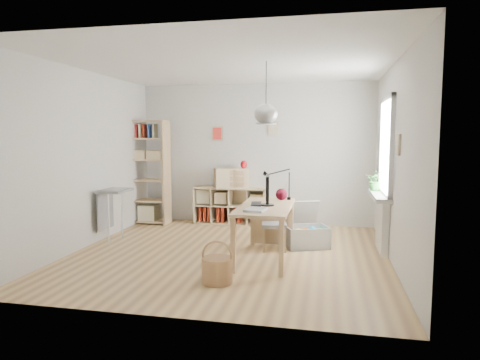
% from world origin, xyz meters
% --- Properties ---
extents(ground, '(4.50, 4.50, 0.00)m').
position_xyz_m(ground, '(0.00, 0.00, 0.00)').
color(ground, tan).
rests_on(ground, ground).
extents(room_shell, '(4.50, 4.50, 4.50)m').
position_xyz_m(room_shell, '(0.55, -0.15, 2.00)').
color(room_shell, silver).
rests_on(room_shell, ground).
extents(window_unit, '(0.07, 1.16, 1.46)m').
position_xyz_m(window_unit, '(2.23, 0.60, 1.55)').
color(window_unit, white).
rests_on(window_unit, ground).
extents(radiator, '(0.10, 0.80, 0.80)m').
position_xyz_m(radiator, '(2.19, 0.60, 0.40)').
color(radiator, silver).
rests_on(radiator, ground).
extents(windowsill, '(0.22, 1.20, 0.06)m').
position_xyz_m(windowsill, '(2.14, 0.60, 0.83)').
color(windowsill, silver).
rests_on(windowsill, radiator).
extents(desk, '(0.70, 1.50, 0.75)m').
position_xyz_m(desk, '(0.55, -0.15, 0.66)').
color(desk, tan).
rests_on(desk, ground).
extents(cube_shelf, '(1.40, 0.38, 0.72)m').
position_xyz_m(cube_shelf, '(-0.47, 2.08, 0.30)').
color(cube_shelf, beige).
rests_on(cube_shelf, ground).
extents(tall_bookshelf, '(0.80, 0.38, 2.00)m').
position_xyz_m(tall_bookshelf, '(-2.04, 1.80, 1.09)').
color(tall_bookshelf, tan).
rests_on(tall_bookshelf, ground).
extents(side_table, '(0.40, 0.55, 0.85)m').
position_xyz_m(side_table, '(-2.04, 0.35, 0.67)').
color(side_table, gray).
rests_on(side_table, ground).
extents(chair, '(0.42, 0.42, 0.74)m').
position_xyz_m(chair, '(0.61, 0.39, 0.42)').
color(chair, gray).
rests_on(chair, ground).
extents(wicker_basket, '(0.37, 0.36, 0.50)m').
position_xyz_m(wicker_basket, '(0.14, -1.23, 0.16)').
color(wicker_basket, '#A97D4C').
rests_on(wicker_basket, ground).
extents(storage_chest, '(0.85, 0.90, 0.67)m').
position_xyz_m(storage_chest, '(1.07, 0.65, 0.22)').
color(storage_chest, silver).
rests_on(storage_chest, ground).
extents(monitor, '(0.19, 0.48, 0.42)m').
position_xyz_m(monitor, '(0.58, -0.14, 0.98)').
color(monitor, black).
rests_on(monitor, desk).
extents(keyboard, '(0.19, 0.39, 0.02)m').
position_xyz_m(keyboard, '(0.41, -0.09, 0.76)').
color(keyboard, black).
rests_on(keyboard, desk).
extents(task_lamp, '(0.42, 0.15, 0.44)m').
position_xyz_m(task_lamp, '(0.62, 0.41, 1.05)').
color(task_lamp, black).
rests_on(task_lamp, desk).
extents(yarn_ball, '(0.17, 0.17, 0.17)m').
position_xyz_m(yarn_ball, '(0.71, 0.41, 0.84)').
color(yarn_ball, '#480918').
rests_on(yarn_ball, desk).
extents(paper_tray, '(0.28, 0.34, 0.03)m').
position_xyz_m(paper_tray, '(0.49, -0.58, 0.77)').
color(paper_tray, silver).
rests_on(paper_tray, desk).
extents(drawer_chest, '(0.70, 0.53, 0.36)m').
position_xyz_m(drawer_chest, '(-0.44, 2.04, 0.90)').
color(drawer_chest, beige).
rests_on(drawer_chest, cube_shelf).
extents(red_vase, '(0.13, 0.13, 0.16)m').
position_xyz_m(red_vase, '(-0.19, 2.04, 1.16)').
color(red_vase, maroon).
rests_on(red_vase, drawer_chest).
extents(potted_plant, '(0.34, 0.31, 0.32)m').
position_xyz_m(potted_plant, '(2.12, 0.95, 1.02)').
color(potted_plant, '#2D732B').
rests_on(potted_plant, windowsill).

